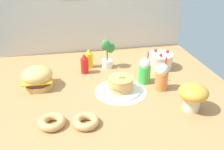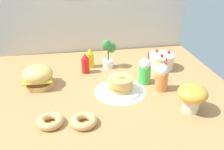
# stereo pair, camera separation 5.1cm
# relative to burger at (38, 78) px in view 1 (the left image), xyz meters

# --- Properties ---
(ground_plane) EXTENTS (2.23, 2.08, 0.02)m
(ground_plane) POSITION_rel_burger_xyz_m (0.61, -0.23, -0.10)
(ground_plane) COLOR #B27F4C
(back_wall) EXTENTS (2.23, 0.04, 1.10)m
(back_wall) POSITION_rel_burger_xyz_m (0.61, 0.81, 0.46)
(back_wall) COLOR beige
(back_wall) RESTS_ON ground_plane
(doily_mat) EXTENTS (0.45, 0.45, 0.00)m
(doily_mat) POSITION_rel_burger_xyz_m (0.71, -0.22, -0.09)
(doily_mat) COLOR white
(doily_mat) RESTS_ON ground_plane
(burger) EXTENTS (0.27, 0.27, 0.20)m
(burger) POSITION_rel_burger_xyz_m (0.00, 0.00, 0.00)
(burger) COLOR #DBA859
(burger) RESTS_ON ground_plane
(pancake_stack) EXTENTS (0.35, 0.35, 0.15)m
(pancake_stack) POSITION_rel_burger_xyz_m (0.71, -0.22, -0.03)
(pancake_stack) COLOR white
(pancake_stack) RESTS_ON doily_mat
(layer_cake) EXTENTS (0.26, 0.26, 0.19)m
(layer_cake) POSITION_rel_burger_xyz_m (1.23, 0.17, -0.01)
(layer_cake) COLOR beige
(layer_cake) RESTS_ON ground_plane
(ketchup_bottle) EXTENTS (0.08, 0.08, 0.21)m
(ketchup_bottle) POSITION_rel_burger_xyz_m (0.44, 0.20, 0.00)
(ketchup_bottle) COLOR red
(ketchup_bottle) RESTS_ON ground_plane
(mustard_bottle) EXTENTS (0.08, 0.08, 0.21)m
(mustard_bottle) POSITION_rel_burger_xyz_m (0.50, 0.33, 0.00)
(mustard_bottle) COLOR yellow
(mustard_bottle) RESTS_ON ground_plane
(cream_soda_cup) EXTENTS (0.11, 0.11, 0.31)m
(cream_soda_cup) POSITION_rel_burger_xyz_m (0.96, -0.11, 0.03)
(cream_soda_cup) COLOR green
(cream_soda_cup) RESTS_ON ground_plane
(orange_float_cup) EXTENTS (0.11, 0.11, 0.31)m
(orange_float_cup) POSITION_rel_burger_xyz_m (1.07, -0.26, 0.03)
(orange_float_cup) COLOR orange
(orange_float_cup) RESTS_ON ground_plane
(donut_pink_glaze) EXTENTS (0.19, 0.19, 0.06)m
(donut_pink_glaze) POSITION_rel_burger_xyz_m (0.13, -0.59, -0.06)
(donut_pink_glaze) COLOR tan
(donut_pink_glaze) RESTS_ON ground_plane
(donut_chocolate) EXTENTS (0.19, 0.19, 0.06)m
(donut_chocolate) POSITION_rel_burger_xyz_m (0.36, -0.63, -0.06)
(donut_chocolate) COLOR tan
(donut_chocolate) RESTS_ON ground_plane
(potted_plant) EXTENTS (0.15, 0.13, 0.31)m
(potted_plant) POSITION_rel_burger_xyz_m (0.69, 0.29, 0.07)
(potted_plant) COLOR white
(potted_plant) RESTS_ON ground_plane
(mushroom_stool) EXTENTS (0.23, 0.23, 0.22)m
(mushroom_stool) POSITION_rel_burger_xyz_m (1.18, -0.61, 0.04)
(mushroom_stool) COLOR beige
(mushroom_stool) RESTS_ON ground_plane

